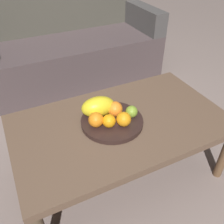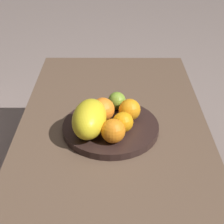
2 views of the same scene
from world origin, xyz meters
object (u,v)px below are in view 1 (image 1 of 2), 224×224
at_px(fruit_bowl, 112,121).
at_px(melon_large_front, 98,107).
at_px(coffee_table, 121,127).
at_px(banana_bunch, 104,109).
at_px(apple_front, 132,112).
at_px(orange_right, 124,119).
at_px(couch, 68,47).
at_px(orange_left, 115,109).
at_px(orange_back, 96,119).
at_px(orange_front, 109,121).

relative_size(fruit_bowl, melon_large_front, 1.84).
distance_m(coffee_table, banana_bunch, 0.14).
xyz_separation_m(coffee_table, melon_large_front, (-0.10, 0.08, 0.12)).
bearing_deg(banana_bunch, apple_front, -36.98).
xyz_separation_m(orange_right, apple_front, (0.07, 0.04, -0.01)).
xyz_separation_m(coffee_table, couch, (0.12, 1.33, -0.06)).
bearing_deg(apple_front, fruit_bowl, 168.08).
bearing_deg(melon_large_front, orange_right, -58.37).
distance_m(melon_large_front, orange_right, 0.16).
distance_m(couch, fruit_bowl, 1.33).
height_order(fruit_bowl, apple_front, apple_front).
distance_m(orange_left, apple_front, 0.09).
xyz_separation_m(couch, orange_back, (-0.26, -1.32, 0.17)).
bearing_deg(orange_back, orange_left, 14.55).
relative_size(fruit_bowl, orange_left, 4.01).
height_order(orange_front, orange_right, orange_right).
height_order(melon_large_front, orange_right, melon_large_front).
xyz_separation_m(melon_large_front, orange_back, (-0.05, -0.07, -0.02)).
height_order(melon_large_front, orange_front, melon_large_front).
distance_m(orange_front, apple_front, 0.14).
bearing_deg(couch, orange_left, -96.17).
bearing_deg(melon_large_front, orange_left, -27.47).
xyz_separation_m(coffee_table, orange_back, (-0.14, 0.00, 0.11)).
bearing_deg(coffee_table, melon_large_front, 141.64).
xyz_separation_m(fruit_bowl, orange_left, (0.03, 0.03, 0.05)).
bearing_deg(orange_front, coffee_table, 20.58).
distance_m(couch, banana_bunch, 1.27).
bearing_deg(apple_front, melon_large_front, 149.34).
bearing_deg(orange_left, apple_front, -33.85).
xyz_separation_m(orange_left, orange_right, (0.00, -0.09, -0.00)).
xyz_separation_m(couch, orange_right, (-0.14, -1.38, 0.17)).
distance_m(fruit_bowl, banana_bunch, 0.08).
distance_m(fruit_bowl, orange_right, 0.09).
bearing_deg(apple_front, couch, 87.18).
relative_size(coffee_table, fruit_bowl, 3.49).
distance_m(melon_large_front, apple_front, 0.18).
xyz_separation_m(orange_back, banana_bunch, (0.08, 0.07, -0.01)).
bearing_deg(apple_front, orange_left, 146.15).
xyz_separation_m(fruit_bowl, orange_back, (-0.09, -0.00, 0.05)).
relative_size(couch, orange_right, 22.38).
bearing_deg(orange_back, banana_bunch, 43.68).
bearing_deg(apple_front, banana_bunch, 143.02).
height_order(orange_right, orange_back, orange_back).
distance_m(coffee_table, orange_back, 0.18).
height_order(fruit_bowl, orange_back, orange_back).
height_order(melon_large_front, banana_bunch, melon_large_front).
bearing_deg(apple_front, orange_front, -172.31).
distance_m(orange_left, orange_back, 0.13).
xyz_separation_m(orange_left, orange_back, (-0.12, -0.03, -0.00)).
bearing_deg(banana_bunch, orange_right, -69.35).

